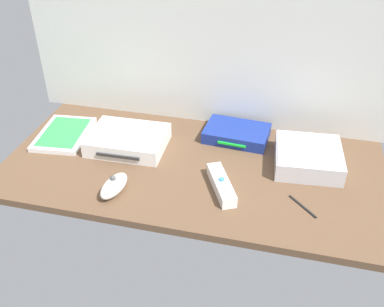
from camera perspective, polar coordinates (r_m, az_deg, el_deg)
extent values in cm
cube|color=brown|center=(116.83, 0.00, -2.02)|extent=(100.00, 48.00, 2.00)
cube|color=silver|center=(123.48, 2.84, 17.25)|extent=(110.00, 1.20, 64.00)
cube|color=white|center=(123.99, -8.33, 1.75)|extent=(21.38, 16.50, 4.40)
cube|color=#2D2D2D|center=(117.69, -9.64, -0.36)|extent=(12.01, 0.89, 0.80)
cube|color=silver|center=(119.01, 14.87, -0.52)|extent=(18.33, 18.33, 5.00)
cube|color=silver|center=(117.56, 15.06, 0.54)|extent=(17.60, 17.60, 0.30)
cube|color=white|center=(133.50, -16.32, 2.43)|extent=(15.49, 20.30, 1.40)
cube|color=green|center=(133.11, -16.37, 2.72)|extent=(12.78, 17.41, 0.16)
cube|color=navy|center=(127.30, 5.84, 2.63)|extent=(18.85, 13.32, 3.40)
cube|color=#19D833|center=(122.17, 5.17, 1.18)|extent=(8.01, 1.00, 0.60)
cube|color=white|center=(107.69, 3.83, -4.08)|extent=(9.79, 14.86, 3.00)
cylinder|color=#387FDB|center=(106.64, 3.87, -3.37)|extent=(1.40, 1.40, 0.40)
ellipsoid|color=white|center=(107.98, -10.12, -4.17)|extent=(6.13, 10.63, 4.00)
sphere|color=#4C4C4C|center=(106.52, -10.25, -3.16)|extent=(1.40, 1.40, 1.40)
cylinder|color=black|center=(106.49, 14.22, -6.60)|extent=(6.81, 6.90, 0.70)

